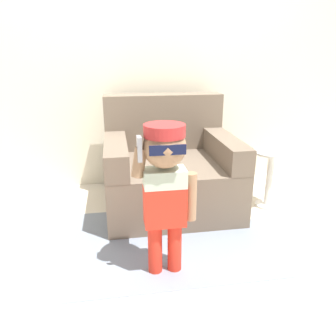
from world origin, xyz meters
The scene contains 6 objects.
ground_plane centered at (0.00, 0.00, 0.00)m, with size 10.00×10.00×0.00m, color beige.
wall_back centered at (0.00, 0.64, 1.30)m, with size 10.00×0.05×2.60m.
armchair centered at (0.10, 0.06, 0.32)m, with size 1.05×0.96×0.90m.
person_child centered at (-0.08, -0.87, 0.60)m, with size 0.37×0.27×0.90m.
side_table centered at (0.92, -0.14, 0.30)m, with size 0.30×0.30×0.49m.
rug centered at (0.01, -0.56, 0.00)m, with size 1.36×1.03×0.01m.
Camera 1 is at (-0.34, -2.52, 1.25)m, focal length 35.00 mm.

